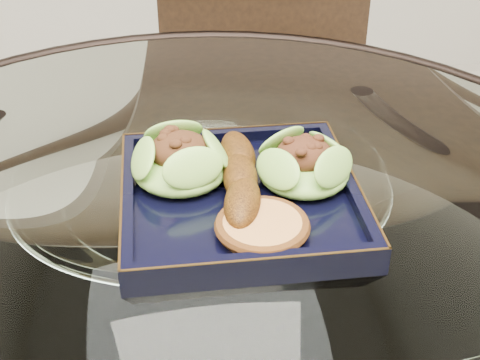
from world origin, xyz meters
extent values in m
cylinder|color=white|center=(0.00, 0.00, 0.76)|extent=(1.10, 1.10, 0.01)
torus|color=black|center=(0.00, 0.00, 0.76)|extent=(1.13, 1.13, 0.02)
cylinder|color=black|center=(0.28, 0.28, 0.38)|extent=(0.04, 0.04, 0.75)
cylinder|color=black|center=(-0.28, 0.28, 0.38)|extent=(0.04, 0.04, 0.75)
cube|color=black|center=(0.18, 0.47, 0.51)|extent=(0.48, 0.48, 0.04)
cylinder|color=black|center=(-0.03, 0.29, 0.24)|extent=(0.03, 0.03, 0.49)
cylinder|color=black|center=(0.36, 0.26, 0.24)|extent=(0.03, 0.03, 0.49)
cylinder|color=black|center=(0.00, 0.67, 0.24)|extent=(0.03, 0.03, 0.49)
cylinder|color=black|center=(0.39, 0.65, 0.24)|extent=(0.03, 0.03, 0.49)
cube|color=black|center=(0.04, -0.01, 0.77)|extent=(0.28, 0.28, 0.02)
ellipsoid|color=#549E2D|center=(-0.02, 0.03, 0.80)|extent=(0.14, 0.14, 0.04)
ellipsoid|color=#59A530|center=(0.12, 0.01, 0.80)|extent=(0.12, 0.12, 0.04)
ellipsoid|color=#60330A|center=(0.04, 0.00, 0.80)|extent=(0.06, 0.19, 0.04)
cylinder|color=#CC8744|center=(0.06, -0.09, 0.79)|extent=(0.09, 0.09, 0.02)
camera|label=1|loc=(-0.05, -0.64, 1.22)|focal=50.00mm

